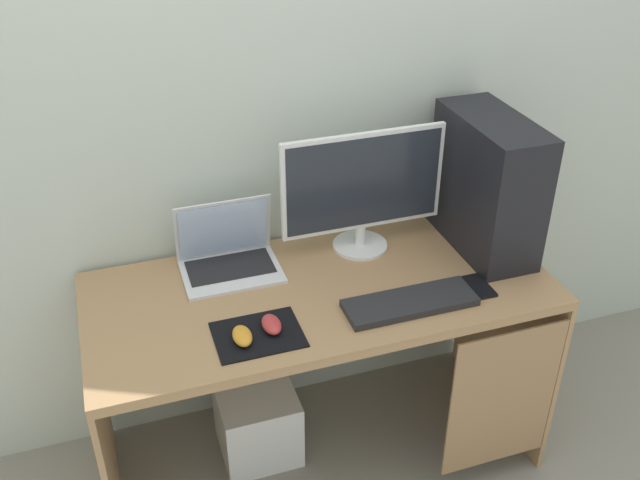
{
  "coord_description": "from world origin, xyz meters",
  "views": [
    {
      "loc": [
        -0.6,
        -1.8,
        2.12
      ],
      "look_at": [
        0.0,
        0.0,
        0.95
      ],
      "focal_mm": 40.13,
      "sensor_mm": 36.0,
      "label": 1
    }
  ],
  "objects_px": {
    "pc_tower": "(487,184)",
    "keyboard": "(410,303)",
    "mouse_left": "(272,324)",
    "cell_phone": "(478,286)",
    "monitor": "(363,189)",
    "laptop": "(229,256)",
    "subwoofer": "(257,422)",
    "mouse_right": "(242,336)"
  },
  "relations": [
    {
      "from": "pc_tower",
      "to": "keyboard",
      "type": "relative_size",
      "value": 1.13
    },
    {
      "from": "pc_tower",
      "to": "mouse_right",
      "type": "bearing_deg",
      "value": -164.05
    },
    {
      "from": "mouse_left",
      "to": "cell_phone",
      "type": "relative_size",
      "value": 0.74
    },
    {
      "from": "monitor",
      "to": "mouse_left",
      "type": "xyz_separation_m",
      "value": [
        -0.42,
        -0.35,
        -0.21
      ]
    },
    {
      "from": "monitor",
      "to": "cell_phone",
      "type": "height_order",
      "value": "monitor"
    },
    {
      "from": "pc_tower",
      "to": "monitor",
      "type": "height_order",
      "value": "pc_tower"
    },
    {
      "from": "laptop",
      "to": "cell_phone",
      "type": "distance_m",
      "value": 0.83
    },
    {
      "from": "keyboard",
      "to": "cell_phone",
      "type": "distance_m",
      "value": 0.25
    },
    {
      "from": "mouse_right",
      "to": "cell_phone",
      "type": "relative_size",
      "value": 0.74
    },
    {
      "from": "mouse_right",
      "to": "cell_phone",
      "type": "distance_m",
      "value": 0.79
    },
    {
      "from": "cell_phone",
      "to": "subwoofer",
      "type": "xyz_separation_m",
      "value": [
        -0.7,
        0.25,
        -0.63
      ]
    },
    {
      "from": "laptop",
      "to": "subwoofer",
      "type": "height_order",
      "value": "laptop"
    },
    {
      "from": "mouse_right",
      "to": "subwoofer",
      "type": "bearing_deg",
      "value": 72.93
    },
    {
      "from": "pc_tower",
      "to": "cell_phone",
      "type": "bearing_deg",
      "value": -119.83
    },
    {
      "from": "subwoofer",
      "to": "monitor",
      "type": "bearing_deg",
      "value": 12.43
    },
    {
      "from": "keyboard",
      "to": "mouse_left",
      "type": "distance_m",
      "value": 0.44
    },
    {
      "from": "mouse_left",
      "to": "mouse_right",
      "type": "bearing_deg",
      "value": -165.26
    },
    {
      "from": "pc_tower",
      "to": "keyboard",
      "type": "xyz_separation_m",
      "value": [
        -0.39,
        -0.26,
        -0.23
      ]
    },
    {
      "from": "laptop",
      "to": "mouse_right",
      "type": "xyz_separation_m",
      "value": [
        -0.05,
        -0.39,
        -0.03
      ]
    },
    {
      "from": "monitor",
      "to": "laptop",
      "type": "height_order",
      "value": "monitor"
    },
    {
      "from": "cell_phone",
      "to": "mouse_left",
      "type": "bearing_deg",
      "value": 179.82
    },
    {
      "from": "subwoofer",
      "to": "keyboard",
      "type": "bearing_deg",
      "value": -30.95
    },
    {
      "from": "mouse_right",
      "to": "cell_phone",
      "type": "xyz_separation_m",
      "value": [
        0.79,
        0.02,
        -0.02
      ]
    },
    {
      "from": "monitor",
      "to": "laptop",
      "type": "bearing_deg",
      "value": 177.27
    },
    {
      "from": "laptop",
      "to": "keyboard",
      "type": "height_order",
      "value": "laptop"
    },
    {
      "from": "monitor",
      "to": "keyboard",
      "type": "height_order",
      "value": "monitor"
    },
    {
      "from": "pc_tower",
      "to": "keyboard",
      "type": "bearing_deg",
      "value": -146.33
    },
    {
      "from": "cell_phone",
      "to": "subwoofer",
      "type": "bearing_deg",
      "value": 160.19
    },
    {
      "from": "laptop",
      "to": "mouse_right",
      "type": "height_order",
      "value": "laptop"
    },
    {
      "from": "keyboard",
      "to": "cell_phone",
      "type": "relative_size",
      "value": 3.23
    },
    {
      "from": "pc_tower",
      "to": "subwoofer",
      "type": "bearing_deg",
      "value": 179.24
    },
    {
      "from": "pc_tower",
      "to": "monitor",
      "type": "bearing_deg",
      "value": 165.56
    },
    {
      "from": "laptop",
      "to": "mouse_left",
      "type": "bearing_deg",
      "value": -82.6
    },
    {
      "from": "laptop",
      "to": "cell_phone",
      "type": "bearing_deg",
      "value": -26.56
    },
    {
      "from": "monitor",
      "to": "mouse_left",
      "type": "distance_m",
      "value": 0.58
    },
    {
      "from": "monitor",
      "to": "pc_tower",
      "type": "bearing_deg",
      "value": -14.44
    },
    {
      "from": "keyboard",
      "to": "mouse_right",
      "type": "height_order",
      "value": "mouse_right"
    },
    {
      "from": "laptop",
      "to": "cell_phone",
      "type": "xyz_separation_m",
      "value": [
        0.74,
        -0.37,
        -0.04
      ]
    },
    {
      "from": "mouse_left",
      "to": "cell_phone",
      "type": "bearing_deg",
      "value": -0.18
    },
    {
      "from": "mouse_left",
      "to": "mouse_right",
      "type": "distance_m",
      "value": 0.1
    },
    {
      "from": "laptop",
      "to": "mouse_right",
      "type": "bearing_deg",
      "value": -96.81
    },
    {
      "from": "mouse_left",
      "to": "laptop",
      "type": "bearing_deg",
      "value": 97.4
    }
  ]
}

